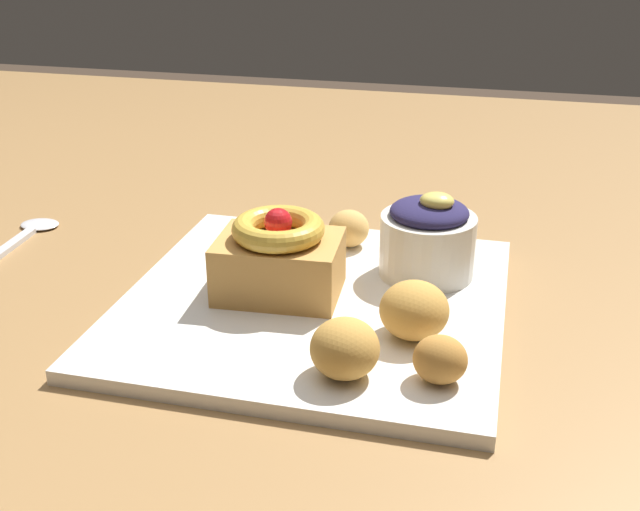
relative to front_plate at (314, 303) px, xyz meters
name	(u,v)px	position (x,y,z in m)	size (l,w,h in m)	color
dining_table	(304,261)	(-0.08, 0.25, -0.08)	(1.56, 1.12, 0.73)	olive
front_plate	(314,303)	(0.00, 0.00, 0.00)	(0.30, 0.30, 0.01)	white
cake_slice	(279,257)	(-0.03, 0.00, 0.04)	(0.10, 0.08, 0.07)	#C68E47
berry_ramekin	(428,238)	(0.08, 0.06, 0.04)	(0.08, 0.08, 0.08)	silver
fritter_front	(414,310)	(0.09, -0.04, 0.03)	(0.05, 0.05, 0.04)	gold
fritter_middle	(345,348)	(0.05, -0.11, 0.03)	(0.05, 0.05, 0.04)	gold
fritter_back	(349,228)	(0.01, 0.11, 0.02)	(0.04, 0.04, 0.03)	tan
fritter_extra	(440,359)	(0.11, -0.10, 0.02)	(0.04, 0.03, 0.03)	#BC7F38
spoon	(26,234)	(-0.32, 0.08, 0.00)	(0.04, 0.13, 0.00)	silver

